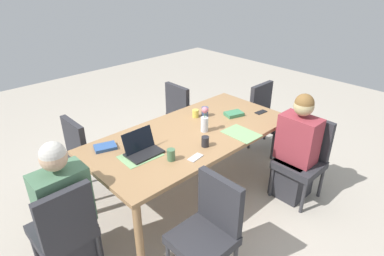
{
  "coord_description": "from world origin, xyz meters",
  "views": [
    {
      "loc": [
        -2.03,
        -2.14,
        2.32
      ],
      "look_at": [
        0.0,
        0.0,
        0.81
      ],
      "focal_mm": 30.19,
      "sensor_mm": 36.0,
      "label": 1
    }
  ],
  "objects_px": {
    "chair_head_right_left_far": "(267,114)",
    "phone_silver": "(195,157)",
    "coffee_mug_centre_left": "(205,112)",
    "coffee_mug_centre_right": "(205,142)",
    "book_red_cover": "(105,147)",
    "book_blue_cover": "(234,114)",
    "person_head_left_left_mid": "(67,216)",
    "coffee_mug_near_right": "(171,155)",
    "coffee_mug_near_left": "(196,113)",
    "laptop_head_left_left_mid": "(142,149)",
    "flower_vase": "(205,119)",
    "chair_far_right_near": "(184,111)",
    "person_near_left_near": "(296,153)",
    "phone_black": "(261,112)",
    "chair_near_right_far": "(209,227)",
    "dining_table": "(192,138)",
    "chair_far_right_mid": "(88,151)",
    "chair_head_left_left_mid": "(64,227)",
    "chair_near_left_near": "(304,155)"
  },
  "relations": [
    {
      "from": "coffee_mug_near_left",
      "to": "book_blue_cover",
      "type": "height_order",
      "value": "coffee_mug_near_left"
    },
    {
      "from": "chair_head_left_left_mid",
      "to": "coffee_mug_centre_left",
      "type": "distance_m",
      "value": 1.89
    },
    {
      "from": "flower_vase",
      "to": "coffee_mug_centre_right",
      "type": "height_order",
      "value": "flower_vase"
    },
    {
      "from": "coffee_mug_near_right",
      "to": "phone_silver",
      "type": "height_order",
      "value": "coffee_mug_near_right"
    },
    {
      "from": "chair_head_right_left_far",
      "to": "coffee_mug_centre_right",
      "type": "xyz_separation_m",
      "value": [
        -1.53,
        -0.33,
        0.31
      ]
    },
    {
      "from": "chair_near_right_far",
      "to": "laptop_head_left_left_mid",
      "type": "xyz_separation_m",
      "value": [
        0.03,
        0.88,
        0.3
      ]
    },
    {
      "from": "person_head_left_left_mid",
      "to": "chair_near_right_far",
      "type": "height_order",
      "value": "person_head_left_left_mid"
    },
    {
      "from": "dining_table",
      "to": "book_red_cover",
      "type": "distance_m",
      "value": 0.89
    },
    {
      "from": "flower_vase",
      "to": "chair_far_right_near",
      "type": "bearing_deg",
      "value": 59.18
    },
    {
      "from": "laptop_head_left_left_mid",
      "to": "coffee_mug_near_left",
      "type": "relative_size",
      "value": 3.64
    },
    {
      "from": "dining_table",
      "to": "coffee_mug_near_left",
      "type": "relative_size",
      "value": 25.06
    },
    {
      "from": "dining_table",
      "to": "person_near_left_near",
      "type": "distance_m",
      "value": 1.11
    },
    {
      "from": "chair_near_right_far",
      "to": "chair_far_right_near",
      "type": "bearing_deg",
      "value": 52.88
    },
    {
      "from": "person_head_left_left_mid",
      "to": "flower_vase",
      "type": "bearing_deg",
      "value": -1.52
    },
    {
      "from": "chair_near_left_near",
      "to": "coffee_mug_near_left",
      "type": "bearing_deg",
      "value": 117.04
    },
    {
      "from": "person_near_left_near",
      "to": "phone_silver",
      "type": "distance_m",
      "value": 1.18
    },
    {
      "from": "dining_table",
      "to": "person_head_left_left_mid",
      "type": "bearing_deg",
      "value": -178.85
    },
    {
      "from": "person_near_left_near",
      "to": "phone_black",
      "type": "height_order",
      "value": "person_near_left_near"
    },
    {
      "from": "chair_head_right_left_far",
      "to": "phone_silver",
      "type": "distance_m",
      "value": 1.82
    },
    {
      "from": "chair_far_right_near",
      "to": "book_red_cover",
      "type": "bearing_deg",
      "value": -159.56
    },
    {
      "from": "chair_head_right_left_far",
      "to": "book_blue_cover",
      "type": "bearing_deg",
      "value": -175.05
    },
    {
      "from": "chair_near_left_near",
      "to": "laptop_head_left_left_mid",
      "type": "xyz_separation_m",
      "value": [
        -1.46,
        0.86,
        0.3
      ]
    },
    {
      "from": "chair_head_left_left_mid",
      "to": "coffee_mug_centre_left",
      "type": "height_order",
      "value": "chair_head_left_left_mid"
    },
    {
      "from": "chair_head_left_left_mid",
      "to": "laptop_head_left_left_mid",
      "type": "relative_size",
      "value": 2.81
    },
    {
      "from": "person_near_left_near",
      "to": "book_blue_cover",
      "type": "height_order",
      "value": "person_near_left_near"
    },
    {
      "from": "laptop_head_left_left_mid",
      "to": "chair_head_right_left_far",
      "type": "bearing_deg",
      "value": 0.72
    },
    {
      "from": "chair_far_right_mid",
      "to": "book_blue_cover",
      "type": "relative_size",
      "value": 4.5
    },
    {
      "from": "flower_vase",
      "to": "chair_near_right_far",
      "type": "bearing_deg",
      "value": -133.45
    },
    {
      "from": "flower_vase",
      "to": "coffee_mug_centre_left",
      "type": "height_order",
      "value": "flower_vase"
    },
    {
      "from": "book_blue_cover",
      "to": "chair_near_left_near",
      "type": "bearing_deg",
      "value": -57.58
    },
    {
      "from": "person_head_left_left_mid",
      "to": "coffee_mug_near_right",
      "type": "distance_m",
      "value": 0.98
    },
    {
      "from": "chair_far_right_near",
      "to": "person_near_left_near",
      "type": "bearing_deg",
      "value": -87.04
    },
    {
      "from": "person_near_left_near",
      "to": "book_blue_cover",
      "type": "bearing_deg",
      "value": 100.11
    },
    {
      "from": "chair_near_left_near",
      "to": "person_near_left_near",
      "type": "distance_m",
      "value": 0.1
    },
    {
      "from": "coffee_mug_centre_left",
      "to": "coffee_mug_centre_right",
      "type": "distance_m",
      "value": 0.68
    },
    {
      "from": "chair_far_right_mid",
      "to": "dining_table",
      "type": "bearing_deg",
      "value": -45.77
    },
    {
      "from": "chair_head_right_left_far",
      "to": "person_near_left_near",
      "type": "bearing_deg",
      "value": -128.76
    },
    {
      "from": "chair_head_right_left_far",
      "to": "chair_far_right_near",
      "type": "xyz_separation_m",
      "value": [
        -0.75,
        0.85,
        0.0
      ]
    },
    {
      "from": "flower_vase",
      "to": "coffee_mug_centre_left",
      "type": "distance_m",
      "value": 0.38
    },
    {
      "from": "chair_head_left_left_mid",
      "to": "coffee_mug_near_left",
      "type": "xyz_separation_m",
      "value": [
        1.75,
        0.35,
        0.3
      ]
    },
    {
      "from": "book_red_cover",
      "to": "phone_silver",
      "type": "distance_m",
      "value": 0.86
    },
    {
      "from": "chair_near_left_near",
      "to": "chair_head_left_left_mid",
      "type": "distance_m",
      "value": 2.42
    },
    {
      "from": "coffee_mug_near_left",
      "to": "phone_silver",
      "type": "xyz_separation_m",
      "value": [
        -0.61,
        -0.62,
        -0.04
      ]
    },
    {
      "from": "book_blue_cover",
      "to": "dining_table",
      "type": "bearing_deg",
      "value": -164.73
    },
    {
      "from": "coffee_mug_near_right",
      "to": "coffee_mug_centre_left",
      "type": "height_order",
      "value": "coffee_mug_near_right"
    },
    {
      "from": "person_head_left_left_mid",
      "to": "flower_vase",
      "type": "xyz_separation_m",
      "value": [
        1.52,
        -0.04,
        0.37
      ]
    },
    {
      "from": "person_near_left_near",
      "to": "coffee_mug_centre_right",
      "type": "xyz_separation_m",
      "value": [
        -0.87,
        0.49,
        0.28
      ]
    },
    {
      "from": "book_red_cover",
      "to": "book_blue_cover",
      "type": "relative_size",
      "value": 1.0
    },
    {
      "from": "chair_head_right_left_far",
      "to": "chair_near_right_far",
      "type": "bearing_deg",
      "value": -156.33
    },
    {
      "from": "coffee_mug_near_left",
      "to": "book_red_cover",
      "type": "xyz_separation_m",
      "value": [
        -1.11,
        0.08,
        -0.03
      ]
    }
  ]
}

